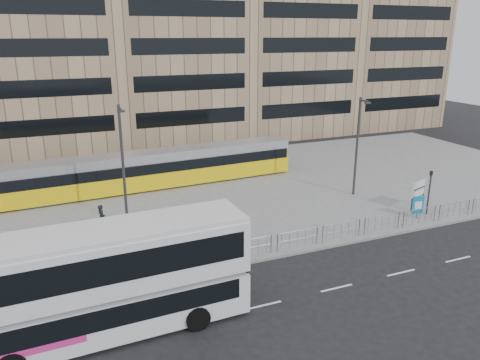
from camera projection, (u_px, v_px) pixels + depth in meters
name	position (u px, v px, depth m)	size (l,w,h in m)	color
ground	(265.00, 261.00, 25.83)	(120.00, 120.00, 0.00)	black
plaza	(198.00, 194.00, 36.37)	(64.00, 24.00, 0.15)	slate
kerb	(265.00, 259.00, 25.86)	(64.00, 0.25, 0.17)	gray
building_row	(148.00, 25.00, 52.71)	(70.40, 18.40, 31.20)	brown
pedestrian_barrier	(293.00, 235.00, 26.72)	(32.07, 0.07, 1.10)	gray
road_markings	(319.00, 292.00, 22.68)	(62.00, 0.12, 0.01)	white
double_decker_bus	(106.00, 279.00, 18.89)	(11.77, 3.29, 4.67)	silver
tram	(145.00, 170.00, 37.06)	(25.21, 3.77, 2.96)	yellow
station_sign	(419.00, 190.00, 32.68)	(1.70, 0.68, 2.05)	#2D2D30
ad_panel	(418.00, 205.00, 31.16)	(0.82, 0.22, 1.55)	#2D2D30
pedestrian	(102.00, 218.00, 29.10)	(0.64, 0.42, 1.75)	black
traffic_light_west	(49.00, 255.00, 21.83)	(0.19, 0.22, 3.10)	#2D2D30
traffic_light_east	(430.00, 187.00, 31.53)	(0.21, 0.24, 3.10)	#2D2D30
lamp_post_west	(123.00, 162.00, 28.83)	(0.45, 1.04, 7.83)	#2D2D30
lamp_post_east	(358.00, 143.00, 34.83)	(0.45, 1.04, 7.44)	#2D2D30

